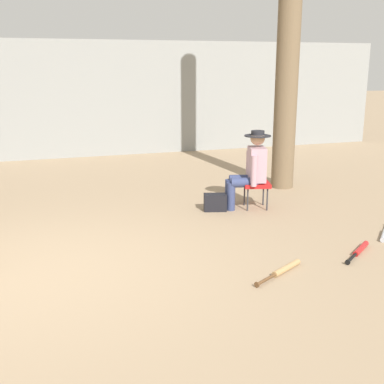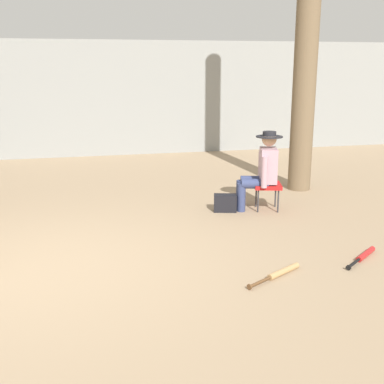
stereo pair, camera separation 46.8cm
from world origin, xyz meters
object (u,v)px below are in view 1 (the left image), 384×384
object	(u,v)px
seated_spectator	(250,167)
bat_wood_tan	(283,270)
handbag_beside_stool	(215,202)
tree_behind_spectator	(289,34)
bat_red_barrel	(359,250)
folding_stool	(256,185)

from	to	relation	value
seated_spectator	bat_wood_tan	xyz separation A→B (m)	(-0.68, -2.36, -0.61)
handbag_beside_stool	bat_wood_tan	bearing A→B (deg)	-93.03
tree_behind_spectator	handbag_beside_stool	world-z (taller)	tree_behind_spectator
bat_red_barrel	bat_wood_tan	bearing A→B (deg)	-168.38
tree_behind_spectator	handbag_beside_stool	size ratio (longest dim) A/B	17.34
folding_stool	bat_red_barrel	xyz separation A→B (m)	(0.36, -2.10, -0.33)
seated_spectator	folding_stool	bearing A→B (deg)	-14.96
folding_stool	bat_wood_tan	size ratio (longest dim) A/B	0.67
handbag_beside_stool	bat_wood_tan	world-z (taller)	handbag_beside_stool
folding_stool	bat_wood_tan	bearing A→B (deg)	-108.36
folding_stool	tree_behind_spectator	bearing A→B (deg)	46.17
tree_behind_spectator	handbag_beside_stool	bearing A→B (deg)	-148.62
folding_stool	bat_wood_tan	world-z (taller)	folding_stool
folding_stool	bat_wood_tan	xyz separation A→B (m)	(-0.77, -2.33, -0.33)
bat_wood_tan	bat_red_barrel	world-z (taller)	same
handbag_beside_stool	seated_spectator	bearing A→B (deg)	-2.90
seated_spectator	handbag_beside_stool	world-z (taller)	seated_spectator
bat_red_barrel	handbag_beside_stool	bearing A→B (deg)	115.06
bat_red_barrel	tree_behind_spectator	bearing A→B (deg)	77.94
tree_behind_spectator	folding_stool	size ratio (longest dim) A/B	12.04
tree_behind_spectator	bat_wood_tan	world-z (taller)	tree_behind_spectator
folding_stool	bat_red_barrel	distance (m)	2.16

